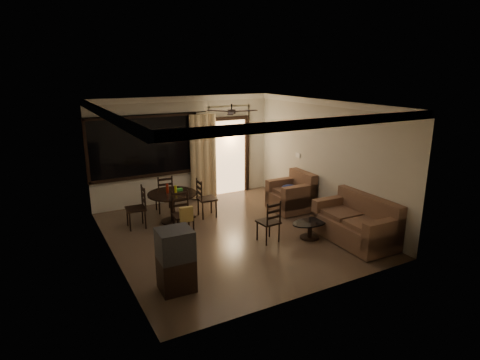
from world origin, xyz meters
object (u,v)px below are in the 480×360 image
dining_chair_west (137,216)px  side_chair (268,229)px  sofa (357,224)px  dining_table (172,199)px  coffee_table (310,227)px  dining_chair_north (164,201)px  armchair (293,195)px  dining_chair_east (207,205)px  dining_chair_south (184,222)px  tv_cabinet (176,260)px

dining_chair_west → side_chair: size_ratio=1.05×
sofa → side_chair: bearing=154.4°
dining_table → coffee_table: size_ratio=1.36×
dining_chair_north → armchair: 3.24m
sofa → armchair: armchair is taller
side_chair → dining_chair_east: bearing=-79.2°
dining_chair_south → tv_cabinet: (-0.90, -2.04, 0.22)m
dining_chair_south → armchair: 3.01m
dining_chair_east → armchair: armchair is taller
dining_chair_east → dining_table: bearing=89.9°
dining_table → dining_chair_west: size_ratio=1.19×
side_chair → coffee_table: bearing=157.8°
dining_table → dining_chair_east: size_ratio=1.19×
dining_chair_east → dining_chair_north: bearing=46.8°
tv_cabinet → dining_chair_north: bearing=76.7°
dining_chair_south → dining_chair_north: (0.11, 1.64, -0.02)m
dining_chair_north → armchair: (2.89, -1.45, 0.11)m
tv_cabinet → side_chair: bearing=22.8°
dining_chair_north → sofa: size_ratio=0.54×
dining_table → dining_chair_south: dining_chair_south is taller
dining_chair_west → armchair: 3.85m
dining_table → dining_chair_north: dining_chair_north is taller
dining_chair_east → dining_chair_west: bearing=90.0°
dining_chair_east → tv_cabinet: 3.36m
armchair → side_chair: bearing=-138.0°
armchair → sofa: bearing=-86.8°
dining_chair_west → tv_cabinet: tv_cabinet is taller
dining_chair_north → armchair: bearing=157.2°
dining_chair_south → side_chair: size_ratio=1.05×
dining_table → side_chair: 2.45m
dining_table → coffee_table: 3.21m
dining_table → coffee_table: (2.23, -2.29, -0.32)m
tv_cabinet → side_chair: 2.50m
armchair → dining_table: bearing=168.8°
dining_table → side_chair: dining_table is taller
dining_chair_west → tv_cabinet: 2.96m
dining_table → dining_chair_south: (-0.06, -0.86, -0.25)m
dining_chair_north → sofa: bearing=132.9°
dining_chair_south → armchair: (3.00, 0.19, 0.09)m
dining_table → dining_chair_east: (0.83, -0.06, -0.28)m
dining_table → tv_cabinet: size_ratio=1.08×
dining_chair_south → tv_cabinet: size_ratio=0.91×
dining_chair_east → dining_chair_north: same height
dining_table → armchair: armchair is taller
armchair → side_chair: armchair is taller
dining_table → dining_chair_west: bearing=176.2°
side_chair → tv_cabinet: bearing=16.3°
dining_chair_west → coffee_table: dining_chair_west is taller
dining_chair_south → sofa: size_ratio=0.54×
dining_chair_east → dining_chair_south: 1.20m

